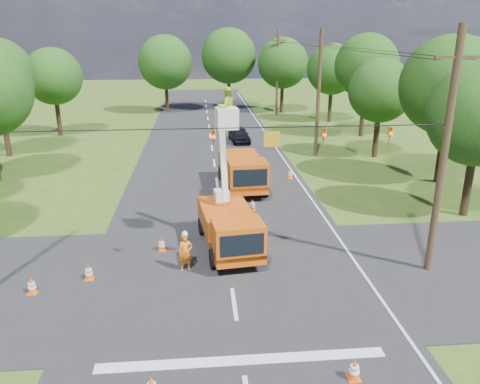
{
  "coord_description": "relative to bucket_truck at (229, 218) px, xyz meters",
  "views": [
    {
      "loc": [
        -1.14,
        -15.15,
        9.66
      ],
      "look_at": [
        0.71,
        5.43,
        2.6
      ],
      "focal_mm": 35.0,
      "sensor_mm": 36.0,
      "label": 1
    }
  ],
  "objects": [
    {
      "name": "traffic_cone_5",
      "position": [
        -7.92,
        -3.24,
        -1.23
      ],
      "size": [
        0.38,
        0.38,
        0.71
      ],
      "color": "#F5580C",
      "rests_on": "ground"
    },
    {
      "name": "tree_right_e",
      "position": [
        13.65,
        32.27,
        4.22
      ],
      "size": [
        5.6,
        5.6,
        8.63
      ],
      "color": "#382616",
      "rests_on": "ground"
    },
    {
      "name": "ground_worker",
      "position": [
        -2.0,
        -1.88,
        -0.75
      ],
      "size": [
        0.69,
        0.53,
        1.68
      ],
      "primitive_type": "imported",
      "rotation": [
        0.0,
        0.0,
        0.22
      ],
      "color": "orange",
      "rests_on": "ground"
    },
    {
      "name": "traffic_cone_4",
      "position": [
        -5.95,
        -2.32,
        -1.23
      ],
      "size": [
        0.38,
        0.38,
        0.71
      ],
      "color": "#F5580C",
      "rests_on": "ground"
    },
    {
      "name": "pole_right_mid",
      "position": [
        8.35,
        17.27,
        3.52
      ],
      "size": [
        1.8,
        0.3,
        10.0
      ],
      "color": "#4C3823",
      "rests_on": "ground"
    },
    {
      "name": "tree_far_a",
      "position": [
        -5.15,
        40.27,
        4.6
      ],
      "size": [
        6.6,
        6.6,
        9.5
      ],
      "color": "#382616",
      "rests_on": "ground"
    },
    {
      "name": "distant_car",
      "position": [
        2.46,
        22.71,
        -0.89
      ],
      "size": [
        2.04,
        4.21,
        1.39
      ],
      "primitive_type": "imported",
      "rotation": [
        0.0,
        0.0,
        0.1
      ],
      "color": "black",
      "rests_on": "ground"
    },
    {
      "name": "tree_far_c",
      "position": [
        9.35,
        39.27,
        4.48
      ],
      "size": [
        6.2,
        6.2,
        9.18
      ],
      "color": "#382616",
      "rests_on": "ground"
    },
    {
      "name": "tree_far_b",
      "position": [
        2.85,
        42.27,
        5.22
      ],
      "size": [
        7.0,
        7.0,
        10.32
      ],
      "color": "#382616",
      "rests_on": "ground"
    },
    {
      "name": "pole_right_far",
      "position": [
        8.35,
        37.27,
        3.52
      ],
      "size": [
        1.8,
        0.3,
        10.0
      ],
      "color": "#4C3823",
      "rests_on": "ground"
    },
    {
      "name": "road_cross",
      "position": [
        -0.15,
        -2.73,
        -1.59
      ],
      "size": [
        56.0,
        10.0,
        0.07
      ],
      "primitive_type": "cube",
      "color": "black",
      "rests_on": "ground"
    },
    {
      "name": "traffic_cone_3",
      "position": [
        1.64,
        4.89,
        -1.23
      ],
      "size": [
        0.38,
        0.38,
        0.71
      ],
      "color": "#F5580C",
      "rests_on": "ground"
    },
    {
      "name": "tree_right_d",
      "position": [
        14.65,
        24.27,
        5.09
      ],
      "size": [
        6.0,
        6.0,
        9.7
      ],
      "color": "#382616",
      "rests_on": "ground"
    },
    {
      "name": "tree_right_c",
      "position": [
        13.05,
        16.27,
        3.72
      ],
      "size": [
        5.0,
        5.0,
        7.83
      ],
      "color": "#382616",
      "rests_on": "ground"
    },
    {
      "name": "traffic_cone_2",
      "position": [
        0.19,
        2.12,
        -1.23
      ],
      "size": [
        0.38,
        0.38,
        0.71
      ],
      "color": "#F5580C",
      "rests_on": "ground"
    },
    {
      "name": "traffic_cone_8",
      "position": [
        -3.15,
        0.08,
        -1.23
      ],
      "size": [
        0.38,
        0.38,
        0.71
      ],
      "color": "#F5580C",
      "rests_on": "ground"
    },
    {
      "name": "road_main",
      "position": [
        -0.15,
        15.27,
        -1.59
      ],
      "size": [
        12.0,
        100.0,
        0.06
      ],
      "primitive_type": "cube",
      "color": "black",
      "rests_on": "ground"
    },
    {
      "name": "edge_line",
      "position": [
        5.45,
        15.27,
        -1.59
      ],
      "size": [
        0.12,
        90.0,
        0.02
      ],
      "primitive_type": "cube",
      "color": "silver",
      "rests_on": "ground"
    },
    {
      "name": "bucket_truck",
      "position": [
        0.0,
        0.0,
        0.0
      ],
      "size": [
        2.87,
        6.01,
        7.47
      ],
      "rotation": [
        0.0,
        0.0,
        0.12
      ],
      "color": "#D2490E",
      "rests_on": "ground"
    },
    {
      "name": "tree_right_a",
      "position": [
        13.35,
        3.27,
        3.98
      ],
      "size": [
        5.4,
        5.4,
        8.28
      ],
      "color": "#382616",
      "rests_on": "ground"
    },
    {
      "name": "signal_span",
      "position": [
        2.07,
        -2.74,
        4.29
      ],
      "size": [
        18.0,
        0.29,
        1.07
      ],
      "color": "black",
      "rests_on": "ground"
    },
    {
      "name": "second_truck",
      "position": [
        1.46,
        8.91,
        -0.34
      ],
      "size": [
        2.87,
        6.52,
        2.39
      ],
      "rotation": [
        0.0,
        0.0,
        0.06
      ],
      "color": "#D2490E",
      "rests_on": "ground"
    },
    {
      "name": "ground",
      "position": [
        -0.15,
        15.27,
        -1.59
      ],
      "size": [
        140.0,
        140.0,
        0.0
      ],
      "primitive_type": "plane",
      "color": "#335018",
      "rests_on": "ground"
    },
    {
      "name": "traffic_cone_7",
      "position": [
        4.98,
        10.86,
        -1.23
      ],
      "size": [
        0.38,
        0.38,
        0.71
      ],
      "color": "#F5580C",
      "rests_on": "ground"
    },
    {
      "name": "traffic_cone_1",
      "position": [
        3.03,
        -9.02,
        -1.23
      ],
      "size": [
        0.38,
        0.38,
        0.71
      ],
      "color": "#F5580C",
      "rests_on": "ground"
    },
    {
      "name": "pole_right_near",
      "position": [
        8.35,
        -2.73,
        3.52
      ],
      "size": [
        1.8,
        0.3,
        10.0
      ],
      "color": "#4C3823",
      "rests_on": "ground"
    },
    {
      "name": "tree_right_b",
      "position": [
        14.85,
        9.27,
        4.85
      ],
      "size": [
        6.4,
        6.4,
        9.65
      ],
      "color": "#382616",
      "rests_on": "ground"
    },
    {
      "name": "stop_bar",
      "position": [
        -0.15,
        -7.93,
        -1.59
      ],
      "size": [
        9.0,
        0.45,
        0.02
      ],
      "primitive_type": "cube",
      "color": "silver",
      "rests_on": "ground"
    },
    {
      "name": "tree_left_f",
      "position": [
        -14.95,
        27.27,
        4.1
      ],
      "size": [
        5.4,
        5.4,
        8.4
      ],
      "color": "#382616",
      "rests_on": "ground"
    }
  ]
}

